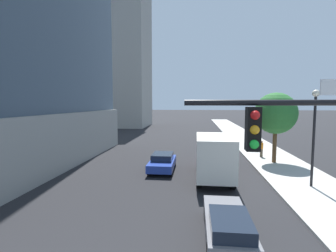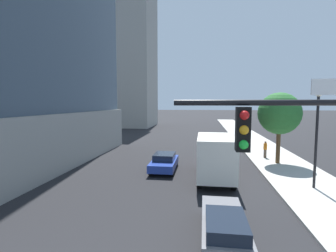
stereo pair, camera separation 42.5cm
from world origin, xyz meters
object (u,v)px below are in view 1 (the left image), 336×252
object	(u,v)px
car_blue	(162,162)
car_gray	(228,224)
street_tree	(276,114)
pedestrian_orange_shirt	(261,149)
box_truck	(214,155)
construction_building	(120,44)
street_lamp	(314,124)

from	to	relation	value
car_blue	car_gray	bearing A→B (deg)	-68.74
street_tree	car_blue	size ratio (longest dim) A/B	1.45
car_gray	pedestrian_orange_shirt	distance (m)	16.65
street_tree	box_truck	bearing A→B (deg)	-137.41
car_gray	pedestrian_orange_shirt	world-z (taller)	pedestrian_orange_shirt
construction_building	car_blue	world-z (taller)	construction_building
car_gray	car_blue	xyz separation A→B (m)	(-4.00, 10.27, 0.01)
street_tree	box_truck	distance (m)	8.32
street_lamp	car_blue	bearing A→B (deg)	162.00
street_lamp	street_tree	bearing A→B (deg)	93.22
street_tree	car_gray	world-z (taller)	street_tree
street_tree	box_truck	xyz separation A→B (m)	(-5.77, -5.30, -2.79)
box_truck	pedestrian_orange_shirt	xyz separation A→B (m)	(5.19, 7.51, -0.80)
street_lamp	pedestrian_orange_shirt	distance (m)	9.45
pedestrian_orange_shirt	street_tree	bearing A→B (deg)	-75.43
car_blue	construction_building	bearing A→B (deg)	111.22
construction_building	street_lamp	bearing A→B (deg)	-59.09
construction_building	street_tree	world-z (taller)	construction_building
street_lamp	street_tree	distance (m)	6.66
construction_building	street_lamp	size ratio (longest dim) A/B	6.90
construction_building	car_blue	bearing A→B (deg)	-68.78
pedestrian_orange_shirt	street_lamp	bearing A→B (deg)	-83.89
car_gray	box_truck	bearing A→B (deg)	90.00
construction_building	box_truck	distance (m)	48.24
street_tree	car_blue	xyz separation A→B (m)	(-9.76, -3.34, -3.87)
street_lamp	street_tree	size ratio (longest dim) A/B	0.98
pedestrian_orange_shirt	car_gray	bearing A→B (deg)	-108.18
car_gray	pedestrian_orange_shirt	xyz separation A→B (m)	(5.19, 15.82, 0.29)
street_lamp	car_gray	bearing A→B (deg)	-131.35
box_truck	construction_building	bearing A→B (deg)	115.06
street_lamp	construction_building	bearing A→B (deg)	120.91
car_blue	street_tree	bearing A→B (deg)	18.91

